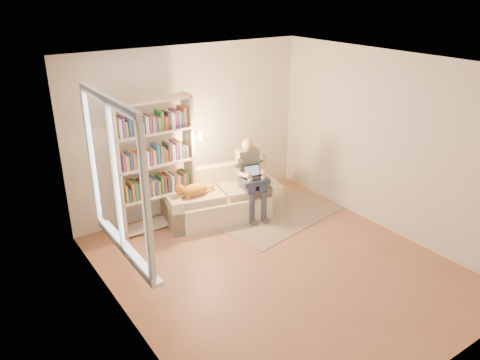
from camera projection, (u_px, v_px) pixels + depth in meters
floor at (278, 266)px, 6.13m from camera, size 4.50×4.50×0.00m
ceiling at (285, 65)px, 5.11m from camera, size 4.00×4.50×0.02m
wall_left at (123, 219)px, 4.58m from camera, size 0.02×4.50×2.60m
wall_right at (390, 145)px, 6.67m from camera, size 0.02×4.50×2.60m
wall_back at (191, 130)px, 7.33m from camera, size 4.00×0.02×2.60m
wall_front at (451, 259)px, 3.92m from camera, size 4.00×0.02×2.60m
window at (120, 203)px, 4.73m from camera, size 0.12×1.52×1.69m
sofa at (221, 200)px, 7.37m from camera, size 1.89×1.15×0.75m
person at (250, 174)px, 7.24m from camera, size 0.43×0.58×1.24m
cat at (196, 189)px, 7.00m from camera, size 0.64×0.30×0.23m
blanket at (249, 181)px, 7.15m from camera, size 0.48×0.42×0.08m
laptop at (248, 175)px, 7.13m from camera, size 0.30×0.28×0.22m
bookshelf at (154, 159)px, 6.73m from camera, size 1.30×0.36×1.98m
rug at (278, 215)px, 7.45m from camera, size 2.14×1.48×0.01m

